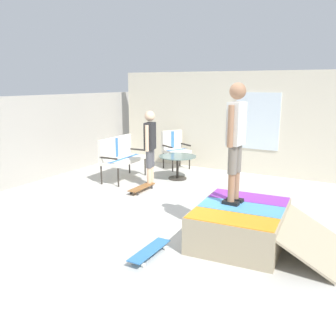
{
  "coord_description": "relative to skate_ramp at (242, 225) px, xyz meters",
  "views": [
    {
      "loc": [
        -5.2,
        -2.87,
        2.28
      ],
      "look_at": [
        0.6,
        0.4,
        0.7
      ],
      "focal_mm": 38.49,
      "sensor_mm": 36.0,
      "label": 1
    }
  ],
  "objects": [
    {
      "name": "skateboard_by_bench",
      "position": [
        1.4,
        2.68,
        -0.19
      ],
      "size": [
        0.8,
        0.2,
        0.1
      ],
      "color": "brown",
      "rests_on": "ground_plane"
    },
    {
      "name": "patio_chair_near_house",
      "position": [
        3.68,
        3.12,
        0.34
      ],
      "size": [
        0.81,
        0.78,
        1.02
      ],
      "color": "#2D2823",
      "rests_on": "ground_plane"
    },
    {
      "name": "patio_bench",
      "position": [
        2.0,
        3.69,
        0.34
      ],
      "size": [
        1.27,
        0.6,
        1.02
      ],
      "color": "#2D2823",
      "rests_on": "ground_plane"
    },
    {
      "name": "skateboard_spare",
      "position": [
        -1.05,
        0.93,
        -0.19
      ],
      "size": [
        0.8,
        0.21,
        0.1
      ],
      "color": "#3372B2",
      "rests_on": "ground_plane"
    },
    {
      "name": "patio_table",
      "position": [
        2.69,
        2.49,
        0.13
      ],
      "size": [
        0.9,
        0.9,
        0.57
      ],
      "color": "#2D2823",
      "rests_on": "ground_plane"
    },
    {
      "name": "person_watching",
      "position": [
        1.81,
        2.71,
        0.72
      ],
      "size": [
        0.47,
        0.3,
        1.7
      ],
      "color": "silver",
      "rests_on": "ground_plane"
    },
    {
      "name": "skate_ramp",
      "position": [
        0.0,
        0.0,
        0.0
      ],
      "size": [
        1.62,
        2.03,
        0.54
      ],
      "color": "tan",
      "rests_on": "ground_plane"
    },
    {
      "name": "ground_plane",
      "position": [
        0.4,
        1.4,
        -0.32
      ],
      "size": [
        12.0,
        12.0,
        0.1
      ],
      "primitive_type": "cube",
      "color": "beige"
    },
    {
      "name": "person_skater",
      "position": [
        0.1,
        0.19,
        1.29
      ],
      "size": [
        0.48,
        0.26,
        1.74
      ],
      "color": "black",
      "rests_on": "skate_ramp"
    },
    {
      "name": "back_wall_cinderblock",
      "position": [
        0.4,
        5.4,
        0.73
      ],
      "size": [
        9.0,
        0.2,
        1.99
      ],
      "color": "#ADA89E",
      "rests_on": "ground_plane"
    },
    {
      "name": "house_facade",
      "position": [
        4.2,
        1.89,
        1.01
      ],
      "size": [
        0.23,
        6.0,
        2.56
      ],
      "color": "beige",
      "rests_on": "ground_plane"
    }
  ]
}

